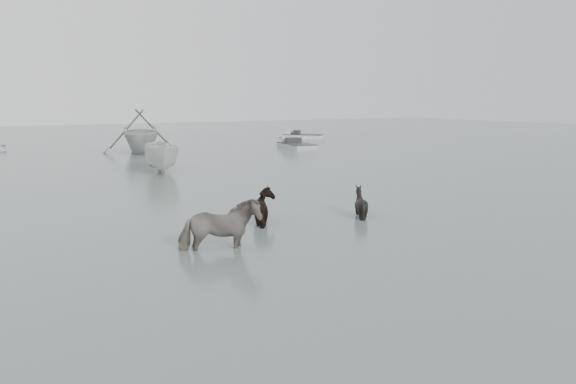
% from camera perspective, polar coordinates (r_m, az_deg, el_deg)
% --- Properties ---
extents(ground, '(140.00, 140.00, 0.00)m').
position_cam_1_polar(ground, '(14.51, -2.40, -4.57)').
color(ground, '#4E5D57').
rests_on(ground, ground).
extents(pony_pinto, '(2.06, 1.32, 1.61)m').
position_cam_1_polar(pony_pinto, '(13.20, -7.00, -2.47)').
color(pony_pinto, black).
rests_on(pony_pinto, ground).
extents(pony_dark, '(1.15, 1.35, 1.35)m').
position_cam_1_polar(pony_dark, '(16.07, -2.10, -0.74)').
color(pony_dark, black).
rests_on(pony_dark, ground).
extents(pony_black, '(1.36, 1.28, 1.23)m').
position_cam_1_polar(pony_black, '(17.09, 7.38, -0.41)').
color(pony_black, black).
rests_on(pony_black, ground).
extents(rowboat_trail, '(6.17, 6.75, 3.03)m').
position_cam_1_polar(rowboat_trail, '(38.38, -14.77, 6.13)').
color(rowboat_trail, '#ACAFAC').
rests_on(rowboat_trail, ground).
extents(boat_small, '(2.59, 4.52, 1.64)m').
position_cam_1_polar(boat_small, '(27.89, -12.70, 3.66)').
color(boat_small, silver).
rests_on(boat_small, ground).
extents(skiff_port, '(2.27, 5.25, 0.75)m').
position_cam_1_polar(skiff_port, '(40.40, 0.90, 4.97)').
color(skiff_port, '#A2A5A2').
rests_on(skiff_port, ground).
extents(skiff_star, '(4.68, 4.58, 0.75)m').
position_cam_1_polar(skiff_star, '(50.91, 1.58, 5.88)').
color(skiff_star, silver).
rests_on(skiff_star, ground).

